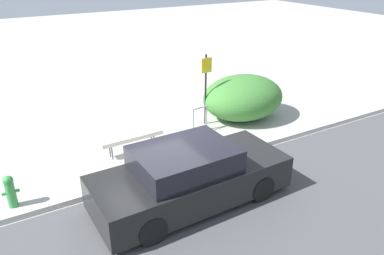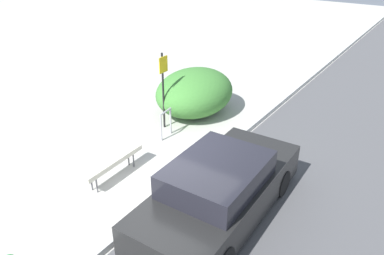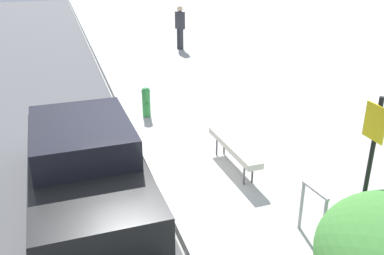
# 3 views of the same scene
# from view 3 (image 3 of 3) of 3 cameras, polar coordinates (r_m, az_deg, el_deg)

# --- Properties ---
(ground_plane) EXTENTS (60.00, 60.00, 0.00)m
(ground_plane) POSITION_cam_3_polar(r_m,az_deg,el_deg) (7.87, -4.44, -7.32)
(ground_plane) COLOR #ADAAA3
(curb) EXTENTS (60.00, 0.20, 0.13)m
(curb) POSITION_cam_3_polar(r_m,az_deg,el_deg) (7.84, -4.45, -6.91)
(curb) COLOR #B7B7B2
(curb) RESTS_ON ground_plane
(bench) EXTENTS (1.81, 0.37, 0.52)m
(bench) POSITION_cam_3_polar(r_m,az_deg,el_deg) (8.17, 5.62, -2.57)
(bench) COLOR #515156
(bench) RESTS_ON ground_plane
(bike_rack) EXTENTS (0.55, 0.11, 0.83)m
(bike_rack) POSITION_cam_3_polar(r_m,az_deg,el_deg) (6.48, 15.82, -10.35)
(bike_rack) COLOR #99999E
(bike_rack) RESTS_ON ground_plane
(sign_post) EXTENTS (0.36, 0.08, 2.30)m
(sign_post) POSITION_cam_3_polar(r_m,az_deg,el_deg) (5.97, 22.53, -4.56)
(sign_post) COLOR black
(sign_post) RESTS_ON ground_plane
(fire_hydrant) EXTENTS (0.36, 0.22, 0.77)m
(fire_hydrant) POSITION_cam_3_polar(r_m,az_deg,el_deg) (10.74, -6.13, 3.54)
(fire_hydrant) COLOR #338C3F
(fire_hydrant) RESTS_ON ground_plane
(pedestrian) EXTENTS (0.45, 0.34, 1.75)m
(pedestrian) POSITION_cam_3_polar(r_m,az_deg,el_deg) (18.01, -1.61, 13.35)
(pedestrian) COLOR #333338
(pedestrian) RESTS_ON ground_plane
(parked_car_near) EXTENTS (4.40, 1.86, 1.36)m
(parked_car_near) POSITION_cam_3_polar(r_m,az_deg,el_deg) (7.28, -14.05, -5.02)
(parked_car_near) COLOR black
(parked_car_near) RESTS_ON ground_plane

